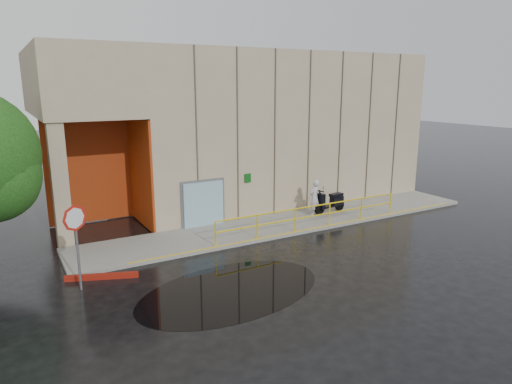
% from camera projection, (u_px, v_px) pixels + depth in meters
% --- Properties ---
extents(ground, '(120.00, 120.00, 0.00)m').
position_uv_depth(ground, '(267.00, 275.00, 15.65)').
color(ground, black).
rests_on(ground, ground).
extents(sidewalk, '(20.00, 3.00, 0.15)m').
position_uv_depth(sidewalk, '(291.00, 222.00, 21.37)').
color(sidewalk, gray).
rests_on(sidewalk, ground).
extents(building, '(20.00, 10.17, 8.00)m').
position_uv_depth(building, '(245.00, 123.00, 26.43)').
color(building, tan).
rests_on(building, ground).
extents(guardrail, '(9.56, 0.06, 1.03)m').
position_uv_depth(guardrail, '(313.00, 216.00, 20.21)').
color(guardrail, yellow).
rests_on(guardrail, sidewalk).
extents(person, '(0.74, 0.59, 1.75)m').
position_uv_depth(person, '(315.00, 197.00, 22.17)').
color(person, '#BBBAC0').
rests_on(person, sidewalk).
extents(scooter, '(1.96, 0.79, 1.49)m').
position_uv_depth(scooter, '(330.00, 196.00, 22.57)').
color(scooter, black).
rests_on(scooter, sidewalk).
extents(stop_sign, '(0.76, 0.44, 2.81)m').
position_uv_depth(stop_sign, '(76.00, 229.00, 14.07)').
color(stop_sign, slate).
rests_on(stop_sign, ground).
extents(red_curb, '(2.30, 1.04, 0.18)m').
position_uv_depth(red_curb, '(102.00, 276.00, 15.33)').
color(red_curb, maroon).
rests_on(red_curb, ground).
extents(puddle, '(6.87, 4.79, 0.01)m').
position_uv_depth(puddle, '(231.00, 290.00, 14.49)').
color(puddle, black).
rests_on(puddle, ground).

